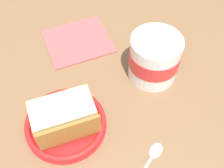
{
  "coord_description": "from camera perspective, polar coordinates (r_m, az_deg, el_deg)",
  "views": [
    {
      "loc": [
        -13.45,
        -22.28,
        44.2
      ],
      "look_at": [
        8.26,
        -0.82,
        3.0
      ],
      "focal_mm": 44.8,
      "sensor_mm": 36.0,
      "label": 1
    }
  ],
  "objects": [
    {
      "name": "small_plate",
      "position": [
        0.5,
        -9.17,
        -8.21
      ],
      "size": [
        14.3,
        14.3,
        1.79
      ],
      "color": "red",
      "rests_on": "ground_plane"
    },
    {
      "name": "folded_napkin",
      "position": [
        0.63,
        -6.94,
        8.8
      ],
      "size": [
        17.56,
        16.89,
        0.6
      ],
      "primitive_type": "cube",
      "rotation": [
        0.0,
        0.0,
        -0.41
      ],
      "color": "#B24C4C",
      "rests_on": "ground_plane"
    },
    {
      "name": "cake_slice",
      "position": [
        0.47,
        -9.51,
        -6.91
      ],
      "size": [
        12.11,
        10.29,
        5.62
      ],
      "color": "#9E662D",
      "rests_on": "small_plate"
    },
    {
      "name": "tea_mug",
      "position": [
        0.54,
        8.68,
        5.43
      ],
      "size": [
        12.11,
        9.74,
        9.23
      ],
      "color": "white",
      "rests_on": "ground_plane"
    },
    {
      "name": "teaspoon",
      "position": [
        0.48,
        7.84,
        -14.9
      ],
      "size": [
        12.09,
        3.42,
        0.8
      ],
      "color": "silver",
      "rests_on": "ground_plane"
    },
    {
      "name": "ground_plane",
      "position": [
        0.52,
        -7.1,
        -7.32
      ],
      "size": [
        154.79,
        154.79,
        2.0
      ],
      "primitive_type": "cube",
      "color": "brown"
    }
  ]
}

